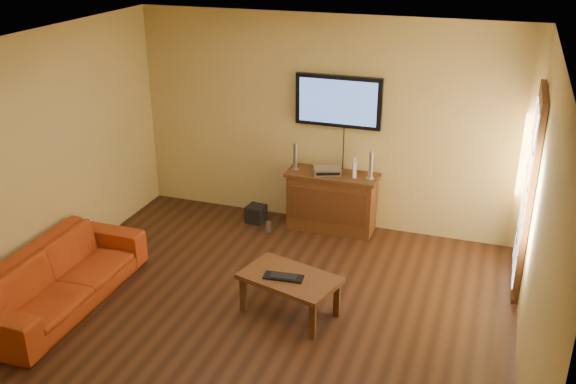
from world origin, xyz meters
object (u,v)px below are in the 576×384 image
at_px(game_console, 354,168).
at_px(bottle, 269,227).
at_px(speaker_left, 295,158).
at_px(subwoofer, 256,214).
at_px(sofa, 59,268).
at_px(av_receiver, 327,171).
at_px(media_console, 332,201).
at_px(keyboard, 283,277).
at_px(coffee_table, 290,281).
at_px(television, 338,101).
at_px(speaker_right, 371,167).

distance_m(game_console, bottle, 1.33).
relative_size(speaker_left, subwoofer, 1.54).
xyz_separation_m(sofa, av_receiver, (2.12, 2.59, 0.40)).
distance_m(media_console, keyboard, 2.06).
relative_size(game_console, subwoofer, 0.94).
distance_m(coffee_table, subwoofer, 2.20).
bearing_deg(subwoofer, sofa, -108.60).
height_order(media_console, television, television).
bearing_deg(television, bottle, -141.30).
xyz_separation_m(media_console, speaker_left, (-0.49, -0.02, 0.54)).
bearing_deg(subwoofer, av_receiver, 13.88).
bearing_deg(game_console, subwoofer, 169.78).
bearing_deg(game_console, media_console, 166.34).
bearing_deg(speaker_left, game_console, 2.23).
height_order(sofa, speaker_left, speaker_left).
distance_m(coffee_table, sofa, 2.38).
relative_size(speaker_left, game_console, 1.65).
relative_size(television, speaker_left, 3.09).
bearing_deg(subwoofer, keyboard, -54.06).
bearing_deg(speaker_right, av_receiver, 179.70).
distance_m(speaker_right, subwoofer, 1.70).
distance_m(subwoofer, bottle, 0.39).
relative_size(sofa, game_console, 9.78).
bearing_deg(speaker_right, game_console, 172.07).
relative_size(media_console, speaker_right, 3.29).
relative_size(media_console, television, 1.07).
xyz_separation_m(television, bottle, (-0.72, -0.58, -1.57)).
bearing_deg(coffee_table, av_receiver, 95.35).
relative_size(speaker_left, speaker_right, 1.00).
xyz_separation_m(game_console, subwoofer, (-1.27, -0.14, -0.76)).
bearing_deg(speaker_right, speaker_left, -179.97).
xyz_separation_m(sofa, game_console, (2.46, 2.62, 0.47)).
bearing_deg(television, av_receiver, -108.33).
bearing_deg(keyboard, speaker_left, 105.31).
bearing_deg(av_receiver, coffee_table, -105.87).
height_order(speaker_right, av_receiver, speaker_right).
bearing_deg(av_receiver, bottle, -171.07).
distance_m(sofa, av_receiver, 3.37).
relative_size(speaker_right, subwoofer, 1.55).
xyz_separation_m(television, av_receiver, (-0.06, -0.20, -0.85)).
bearing_deg(television, subwoofer, -162.81).
xyz_separation_m(bottle, keyboard, (0.79, -1.67, 0.36)).
xyz_separation_m(speaker_left, subwoofer, (-0.51, -0.11, -0.82)).
bearing_deg(sofa, game_console, -43.91).
bearing_deg(game_console, bottle, -174.25).
bearing_deg(bottle, speaker_right, 17.36).
relative_size(media_console, keyboard, 2.84).
height_order(coffee_table, speaker_left, speaker_left).
bearing_deg(media_console, sofa, -129.99).
distance_m(speaker_left, av_receiver, 0.44).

